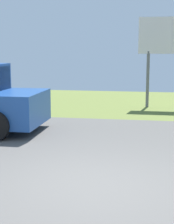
# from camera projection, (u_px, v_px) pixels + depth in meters

# --- Properties ---
(ground_plane) EXTENTS (40.00, 22.00, 0.20)m
(ground_plane) POSITION_uv_depth(u_px,v_px,m) (112.00, 145.00, 9.18)
(ground_plane) COLOR #565451
(roadside_billboard) EXTENTS (2.60, 0.12, 3.50)m
(roadside_billboard) POSITION_uv_depth(u_px,v_px,m) (173.00, 42.00, 14.14)
(roadside_billboard) COLOR slate
(roadside_billboard) RESTS_ON ground_plane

